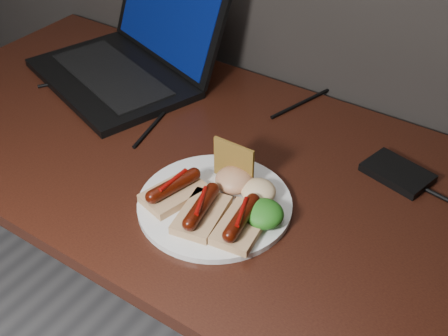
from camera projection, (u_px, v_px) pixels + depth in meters
desk at (190, 182)px, 1.22m from camera, size 1.40×0.70×0.75m
laptop at (131, 55)px, 1.38m from camera, size 0.50×0.47×0.25m
hard_drive at (397, 173)px, 1.09m from camera, size 0.14×0.11×0.02m
desk_cables at (223, 115)px, 1.25m from camera, size 0.99×0.47×0.01m
plate at (215, 204)px, 1.02m from camera, size 0.34×0.34×0.01m
bread_sausage_left at (174, 190)px, 1.02m from camera, size 0.10×0.13×0.04m
bread_sausage_center at (201, 211)px, 0.97m from camera, size 0.09×0.13×0.04m
bread_sausage_right at (241, 222)px, 0.95m from camera, size 0.09×0.12×0.04m
crispbread at (234, 162)px, 1.04m from camera, size 0.09×0.01×0.08m
salad_greens at (264, 214)px, 0.96m from camera, size 0.07×0.07×0.04m
salsa_mound at (234, 180)px, 1.03m from camera, size 0.07×0.07×0.04m
coleslaw_mound at (258, 191)px, 1.01m from camera, size 0.06×0.06×0.04m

